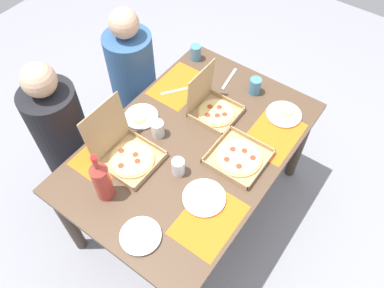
{
  "coord_description": "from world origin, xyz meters",
  "views": [
    {
      "loc": [
        -1.04,
        -0.75,
        2.44
      ],
      "look_at": [
        0.0,
        0.0,
        0.73
      ],
      "focal_mm": 35.87,
      "sensor_mm": 36.0,
      "label": 1
    }
  ],
  "objects_px": {
    "soda_bottle": "(102,180)",
    "cup_dark": "(255,86)",
    "plate_far_left": "(141,236)",
    "cup_spare": "(178,167)",
    "pizza_box_center": "(238,157)",
    "cup_clear_right": "(158,129)",
    "plate_middle": "(141,117)",
    "diner_right_seat": "(134,85)",
    "diner_left_seat": "(66,143)",
    "pizza_box_corner_left": "(213,107)",
    "pizza_box_edge_far": "(126,152)",
    "plate_near_right": "(284,114)",
    "plate_far_right": "(204,198)",
    "cup_red": "(196,53)"
  },
  "relations": [
    {
      "from": "pizza_box_edge_far",
      "to": "cup_clear_right",
      "type": "xyz_separation_m",
      "value": [
        0.22,
        -0.04,
        0.0
      ]
    },
    {
      "from": "pizza_box_edge_far",
      "to": "plate_far_right",
      "type": "xyz_separation_m",
      "value": [
        0.04,
        -0.48,
        -0.04
      ]
    },
    {
      "from": "pizza_box_edge_far",
      "to": "pizza_box_corner_left",
      "type": "height_order",
      "value": "pizza_box_edge_far"
    },
    {
      "from": "cup_clear_right",
      "to": "cup_red",
      "type": "relative_size",
      "value": 0.96
    },
    {
      "from": "pizza_box_center",
      "to": "cup_dark",
      "type": "distance_m",
      "value": 0.52
    },
    {
      "from": "plate_near_right",
      "to": "pizza_box_center",
      "type": "bearing_deg",
      "value": 172.67
    },
    {
      "from": "pizza_box_corner_left",
      "to": "plate_far_right",
      "type": "bearing_deg",
      "value": -150.08
    },
    {
      "from": "diner_right_seat",
      "to": "cup_spare",
      "type": "bearing_deg",
      "value": -122.93
    },
    {
      "from": "pizza_box_corner_left",
      "to": "plate_near_right",
      "type": "relative_size",
      "value": 1.38
    },
    {
      "from": "cup_spare",
      "to": "pizza_box_edge_far",
      "type": "bearing_deg",
      "value": 107.43
    },
    {
      "from": "pizza_box_corner_left",
      "to": "cup_dark",
      "type": "distance_m",
      "value": 0.31
    },
    {
      "from": "pizza_box_edge_far",
      "to": "pizza_box_corner_left",
      "type": "bearing_deg",
      "value": -19.43
    },
    {
      "from": "cup_dark",
      "to": "plate_far_right",
      "type": "bearing_deg",
      "value": -167.48
    },
    {
      "from": "pizza_box_center",
      "to": "pizza_box_corner_left",
      "type": "relative_size",
      "value": 1.02
    },
    {
      "from": "pizza_box_center",
      "to": "diner_right_seat",
      "type": "xyz_separation_m",
      "value": [
        0.26,
        1.01,
        -0.25
      ]
    },
    {
      "from": "pizza_box_corner_left",
      "to": "plate_far_right",
      "type": "height_order",
      "value": "pizza_box_corner_left"
    },
    {
      "from": "plate_far_right",
      "to": "diner_right_seat",
      "type": "height_order",
      "value": "diner_right_seat"
    },
    {
      "from": "diner_right_seat",
      "to": "plate_middle",
      "type": "bearing_deg",
      "value": -131.22
    },
    {
      "from": "plate_far_right",
      "to": "soda_bottle",
      "type": "distance_m",
      "value": 0.51
    },
    {
      "from": "pizza_box_corner_left",
      "to": "plate_near_right",
      "type": "height_order",
      "value": "pizza_box_corner_left"
    },
    {
      "from": "pizza_box_edge_far",
      "to": "plate_far_left",
      "type": "bearing_deg",
      "value": -130.43
    },
    {
      "from": "plate_far_left",
      "to": "diner_left_seat",
      "type": "xyz_separation_m",
      "value": [
        0.26,
        0.87,
        -0.23
      ]
    },
    {
      "from": "pizza_box_edge_far",
      "to": "soda_bottle",
      "type": "distance_m",
      "value": 0.25
    },
    {
      "from": "cup_red",
      "to": "cup_clear_right",
      "type": "bearing_deg",
      "value": -162.63
    },
    {
      "from": "plate_near_right",
      "to": "plate_far_right",
      "type": "bearing_deg",
      "value": 175.06
    },
    {
      "from": "plate_far_right",
      "to": "diner_left_seat",
      "type": "bearing_deg",
      "value": 94.65
    },
    {
      "from": "plate_far_left",
      "to": "cup_spare",
      "type": "xyz_separation_m",
      "value": [
        0.39,
        0.07,
        0.04
      ]
    },
    {
      "from": "cup_clear_right",
      "to": "plate_far_right",
      "type": "bearing_deg",
      "value": -112.64
    },
    {
      "from": "pizza_box_corner_left",
      "to": "diner_right_seat",
      "type": "xyz_separation_m",
      "value": [
        0.06,
        0.71,
        -0.28
      ]
    },
    {
      "from": "plate_near_right",
      "to": "cup_red",
      "type": "xyz_separation_m",
      "value": [
        0.1,
        0.71,
        0.04
      ]
    },
    {
      "from": "pizza_box_center",
      "to": "cup_spare",
      "type": "distance_m",
      "value": 0.34
    },
    {
      "from": "soda_bottle",
      "to": "cup_dark",
      "type": "relative_size",
      "value": 3.05
    },
    {
      "from": "pizza_box_edge_far",
      "to": "plate_far_right",
      "type": "bearing_deg",
      "value": -85.55
    },
    {
      "from": "cup_clear_right",
      "to": "cup_dark",
      "type": "distance_m",
      "value": 0.67
    },
    {
      "from": "plate_far_left",
      "to": "diner_left_seat",
      "type": "height_order",
      "value": "diner_left_seat"
    },
    {
      "from": "pizza_box_center",
      "to": "plate_far_right",
      "type": "relative_size",
      "value": 1.33
    },
    {
      "from": "pizza_box_center",
      "to": "cup_clear_right",
      "type": "bearing_deg",
      "value": 105.18
    },
    {
      "from": "plate_middle",
      "to": "diner_right_seat",
      "type": "xyz_separation_m",
      "value": [
        0.34,
        0.39,
        -0.24
      ]
    },
    {
      "from": "pizza_box_center",
      "to": "plate_far_left",
      "type": "xyz_separation_m",
      "value": [
        -0.65,
        0.14,
        -0.0
      ]
    },
    {
      "from": "pizza_box_corner_left",
      "to": "plate_middle",
      "type": "xyz_separation_m",
      "value": [
        -0.28,
        0.31,
        -0.04
      ]
    },
    {
      "from": "plate_far_left",
      "to": "diner_left_seat",
      "type": "relative_size",
      "value": 0.17
    },
    {
      "from": "diner_left_seat",
      "to": "pizza_box_edge_far",
      "type": "bearing_deg",
      "value": -85.16
    },
    {
      "from": "plate_near_right",
      "to": "cup_dark",
      "type": "distance_m",
      "value": 0.25
    },
    {
      "from": "cup_dark",
      "to": "cup_red",
      "type": "relative_size",
      "value": 1.03
    },
    {
      "from": "soda_bottle",
      "to": "diner_left_seat",
      "type": "distance_m",
      "value": 0.7
    },
    {
      "from": "pizza_box_edge_far",
      "to": "plate_far_left",
      "type": "xyz_separation_m",
      "value": [
        -0.3,
        -0.36,
        -0.04
      ]
    },
    {
      "from": "plate_far_left",
      "to": "plate_far_right",
      "type": "bearing_deg",
      "value": -20.25
    },
    {
      "from": "cup_clear_right",
      "to": "pizza_box_edge_far",
      "type": "bearing_deg",
      "value": 171.08
    },
    {
      "from": "pizza_box_edge_far",
      "to": "diner_left_seat",
      "type": "height_order",
      "value": "diner_left_seat"
    },
    {
      "from": "pizza_box_corner_left",
      "to": "plate_middle",
      "type": "height_order",
      "value": "pizza_box_corner_left"
    }
  ]
}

